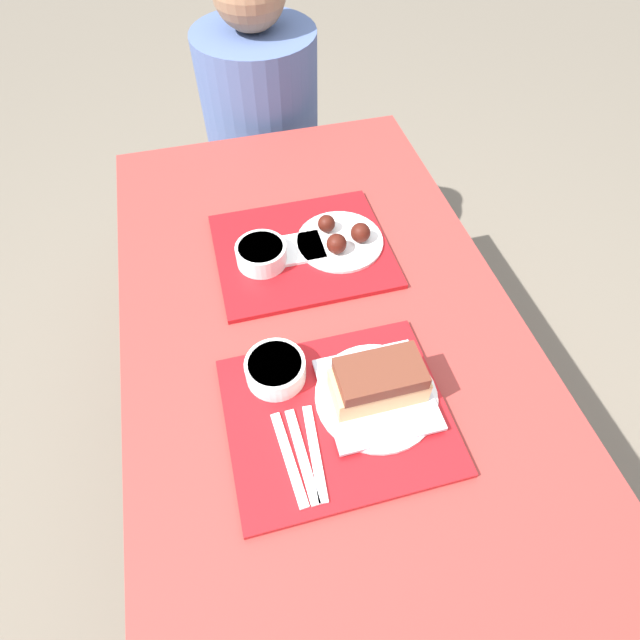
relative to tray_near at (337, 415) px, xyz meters
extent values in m
plane|color=#706656|center=(0.03, 0.19, -0.77)|extent=(12.00, 12.00, 0.00)
cube|color=maroon|center=(0.03, 0.19, -0.03)|extent=(0.80, 1.43, 0.04)
cylinder|color=maroon|center=(-0.31, 0.82, -0.41)|extent=(0.07, 0.07, 0.73)
cylinder|color=maroon|center=(0.37, 0.82, -0.41)|extent=(0.07, 0.07, 0.73)
cube|color=maroon|center=(0.03, 1.12, -0.32)|extent=(0.76, 0.28, 0.04)
cylinder|color=maroon|center=(-0.29, 1.12, -0.56)|extent=(0.06, 0.06, 0.43)
cylinder|color=maroon|center=(0.35, 1.12, -0.56)|extent=(0.06, 0.06, 0.43)
cube|color=#B21419|center=(0.00, 0.00, 0.00)|extent=(0.38, 0.33, 0.01)
cube|color=#B21419|center=(0.04, 0.41, 0.00)|extent=(0.38, 0.33, 0.01)
cylinder|color=white|center=(-0.09, 0.10, 0.03)|extent=(0.11, 0.11, 0.05)
cylinder|color=beige|center=(-0.09, 0.10, 0.05)|extent=(0.10, 0.10, 0.01)
cylinder|color=white|center=(0.08, 0.01, 0.01)|extent=(0.22, 0.22, 0.01)
cube|color=silver|center=(0.08, 0.01, 0.02)|extent=(0.19, 0.19, 0.01)
cube|color=#DBB275|center=(0.08, 0.01, 0.05)|extent=(0.16, 0.08, 0.05)
cube|color=brown|center=(0.08, 0.01, 0.09)|extent=(0.15, 0.08, 0.03)
cube|color=white|center=(-0.08, -0.06, 0.01)|extent=(0.02, 0.17, 0.00)
cube|color=white|center=(-0.06, -0.06, 0.01)|extent=(0.03, 0.17, 0.00)
cube|color=white|center=(-0.10, -0.06, 0.01)|extent=(0.03, 0.17, 0.00)
cube|color=teal|center=(0.03, 0.07, 0.01)|extent=(0.04, 0.03, 0.01)
cylinder|color=white|center=(-0.06, 0.40, 0.03)|extent=(0.11, 0.11, 0.05)
cylinder|color=beige|center=(-0.06, 0.40, 0.05)|extent=(0.10, 0.10, 0.01)
cylinder|color=white|center=(0.12, 0.41, 0.01)|extent=(0.20, 0.20, 0.01)
sphere|color=#42140C|center=(0.17, 0.40, 0.04)|extent=(0.04, 0.04, 0.04)
sphere|color=#42140C|center=(0.10, 0.45, 0.03)|extent=(0.04, 0.04, 0.04)
sphere|color=#42140C|center=(0.10, 0.38, 0.04)|extent=(0.04, 0.04, 0.04)
cube|color=white|center=(0.02, 0.41, 0.01)|extent=(0.13, 0.09, 0.01)
cylinder|color=#4C6093|center=(0.06, 1.12, -0.06)|extent=(0.36, 0.36, 0.48)
camera|label=1|loc=(-0.13, -0.38, 0.80)|focal=28.00mm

